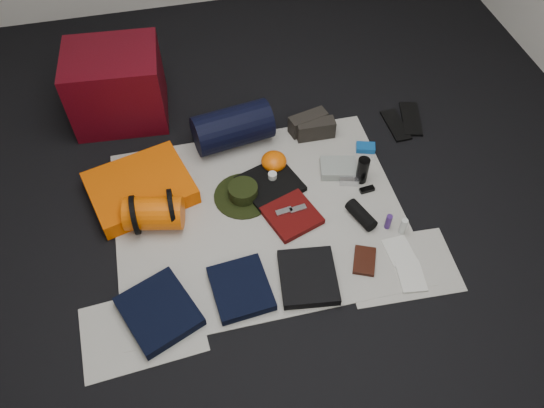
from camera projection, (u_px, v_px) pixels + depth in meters
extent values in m
cube|color=black|center=(259.00, 216.00, 3.00)|extent=(4.50, 4.50, 0.02)
cube|color=beige|center=(259.00, 215.00, 2.99)|extent=(1.60, 1.30, 0.01)
cube|color=beige|center=(142.00, 329.00, 2.56)|extent=(0.61, 0.44, 0.00)
cube|color=beige|center=(400.00, 266.00, 2.78)|extent=(0.60, 0.43, 0.00)
cube|color=#4F050F|center=(117.00, 86.00, 3.32)|extent=(0.60, 0.52, 0.47)
cube|color=#E95802|center=(140.00, 188.00, 3.04)|extent=(0.66, 0.59, 0.10)
cylinder|color=#E45703|center=(154.00, 213.00, 2.88)|extent=(0.34, 0.24, 0.18)
cylinder|color=black|center=(135.00, 215.00, 2.85)|extent=(0.02, 0.22, 0.22)
cylinder|color=black|center=(172.00, 208.00, 2.88)|extent=(0.03, 0.22, 0.22)
cylinder|color=black|center=(233.00, 127.00, 3.25)|extent=(0.51, 0.32, 0.25)
cylinder|color=black|center=(243.00, 196.00, 3.07)|extent=(0.43, 0.43, 0.01)
cylinder|color=black|center=(243.00, 191.00, 3.03)|extent=(0.17, 0.17, 0.08)
cube|color=black|center=(308.00, 123.00, 3.36)|extent=(0.26, 0.15, 0.12)
cube|color=black|center=(316.00, 129.00, 3.33)|extent=(0.24, 0.09, 0.12)
cube|color=black|center=(396.00, 125.00, 3.43)|extent=(0.11, 0.29, 0.02)
cube|color=black|center=(411.00, 119.00, 3.47)|extent=(0.19, 0.33, 0.02)
cube|color=black|center=(159.00, 311.00, 2.59)|extent=(0.43, 0.46, 0.06)
cube|color=black|center=(241.00, 288.00, 2.67)|extent=(0.31, 0.34, 0.05)
cube|color=black|center=(308.00, 277.00, 2.71)|extent=(0.33, 0.36, 0.05)
cube|color=black|center=(270.00, 184.00, 3.11)|extent=(0.40, 0.39, 0.03)
cube|color=#4E0908|center=(292.00, 216.00, 2.96)|extent=(0.34, 0.34, 0.04)
ellipsoid|color=#E45703|center=(274.00, 161.00, 3.17)|extent=(0.16, 0.16, 0.10)
cube|color=gray|center=(338.00, 168.00, 3.17)|extent=(0.24, 0.20, 0.05)
cylinder|color=black|center=(362.00, 170.00, 3.08)|extent=(0.07, 0.07, 0.17)
cylinder|color=black|center=(361.00, 215.00, 2.94)|extent=(0.14, 0.21, 0.08)
cube|color=silver|center=(349.00, 179.00, 3.12)|extent=(0.13, 0.10, 0.04)
cube|color=#0F4D97|center=(365.00, 148.00, 3.29)|extent=(0.13, 0.11, 0.04)
cylinder|color=#3D2067|center=(388.00, 222.00, 2.90)|extent=(0.04, 0.04, 0.10)
cylinder|color=silver|center=(403.00, 226.00, 2.87)|extent=(0.04, 0.04, 0.11)
cube|color=black|center=(364.00, 261.00, 2.79)|extent=(0.17, 0.20, 0.02)
cube|color=beige|center=(411.00, 276.00, 2.74)|extent=(0.15, 0.21, 0.01)
cube|color=beige|center=(399.00, 251.00, 2.83)|extent=(0.15, 0.18, 0.01)
cube|color=black|center=(367.00, 189.00, 3.09)|extent=(0.09, 0.04, 0.02)
cube|color=silver|center=(137.00, 319.00, 2.58)|extent=(0.08, 0.08, 0.01)
cylinder|color=beige|center=(272.00, 176.00, 3.10)|extent=(0.05, 0.05, 0.04)
cube|color=silver|center=(284.00, 211.00, 2.95)|extent=(0.10, 0.05, 0.01)
cube|color=silver|center=(298.00, 209.00, 2.96)|extent=(0.10, 0.05, 0.01)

